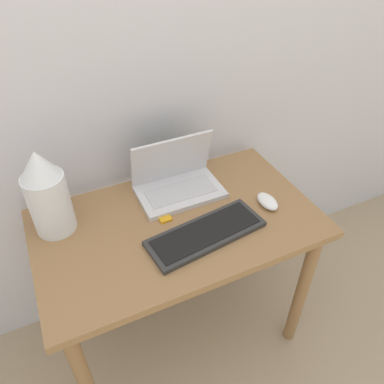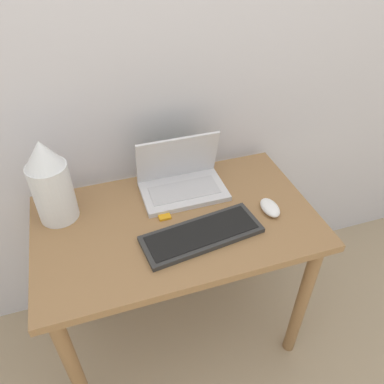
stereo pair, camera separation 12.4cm
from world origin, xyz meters
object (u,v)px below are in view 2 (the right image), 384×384
object	(u,v)px
laptop	(181,179)
keyboard	(202,234)
mouse	(270,208)
vase	(50,182)
mp3_player	(164,215)

from	to	relation	value
laptop	keyboard	world-z (taller)	laptop
keyboard	mouse	distance (m)	0.28
laptop	vase	xyz separation A→B (m)	(-0.46, -0.01, 0.11)
mp3_player	laptop	bearing A→B (deg)	50.47
laptop	keyboard	xyz separation A→B (m)	(-0.01, -0.27, -0.04)
mp3_player	vase	bearing A→B (deg)	162.05
vase	keyboard	bearing A→B (deg)	-29.40
keyboard	mouse	bearing A→B (deg)	8.96
keyboard	vase	xyz separation A→B (m)	(-0.45, 0.26, 0.14)
vase	mp3_player	xyz separation A→B (m)	(0.36, -0.12, -0.15)
keyboard	mp3_player	size ratio (longest dim) A/B	8.03
keyboard	vase	distance (m)	0.54
laptop	keyboard	size ratio (longest dim) A/B	0.75
mouse	keyboard	bearing A→B (deg)	-171.04
laptop	mouse	xyz separation A→B (m)	(0.27, -0.22, -0.03)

